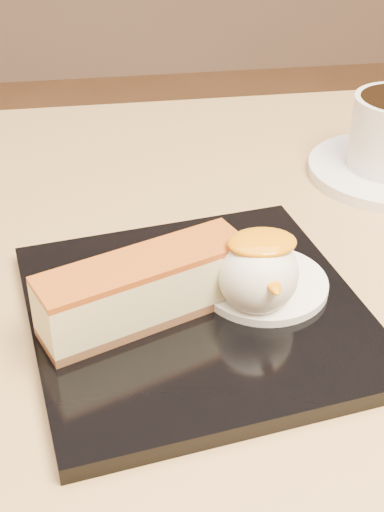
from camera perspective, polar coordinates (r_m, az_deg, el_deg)
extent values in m
cube|color=olive|center=(0.51, 2.11, -6.75)|extent=(0.80, 0.80, 0.04)
cube|color=black|center=(0.49, 0.35, -4.62)|extent=(0.25, 0.25, 0.01)
cube|color=brown|center=(0.47, -3.74, -4.51)|extent=(0.14, 0.09, 0.01)
cube|color=#EFE79C|center=(0.46, -3.84, -2.51)|extent=(0.14, 0.09, 0.03)
cube|color=#90440F|center=(0.45, -3.93, -0.52)|extent=(0.14, 0.09, 0.00)
cylinder|color=white|center=(0.50, 5.75, -2.21)|extent=(0.09, 0.09, 0.01)
sphere|color=white|center=(0.47, 5.29, -1.42)|extent=(0.05, 0.05, 0.05)
ellipsoid|color=orange|center=(0.46, 5.62, 1.09)|extent=(0.05, 0.03, 0.01)
ellipsoid|color=#2A812B|center=(0.51, 1.97, -0.85)|extent=(0.02, 0.01, 0.00)
ellipsoid|color=#2A812B|center=(0.52, 2.81, -0.45)|extent=(0.02, 0.01, 0.00)
ellipsoid|color=#2A812B|center=(0.51, 1.08, -0.49)|extent=(0.01, 0.02, 0.00)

